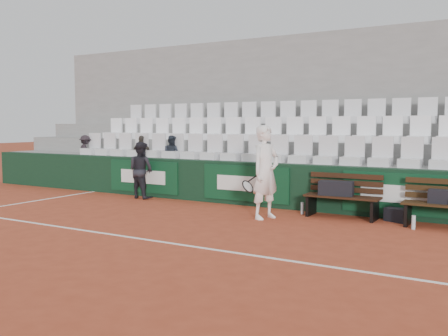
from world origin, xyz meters
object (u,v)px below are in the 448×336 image
at_px(bench_left, 342,207).
at_px(ball_kid, 141,170).
at_px(bench_right, 446,216).
at_px(sports_bag_ground, 397,215).
at_px(sports_bag_right, 444,197).
at_px(tennis_player, 266,172).
at_px(water_bottle_far, 414,222).
at_px(spectator_b, 142,138).
at_px(water_bottle_near, 302,208).
at_px(spectator_c, 171,138).
at_px(sports_bag_left, 336,188).
at_px(spectator_a, 85,137).

relative_size(bench_left, ball_kid, 1.04).
bearing_deg(bench_right, sports_bag_ground, 164.72).
distance_m(sports_bag_right, tennis_player, 3.31).
bearing_deg(tennis_player, sports_bag_right, 13.94).
bearing_deg(bench_right, sports_bag_right, 133.78).
relative_size(water_bottle_far, spectator_b, 0.25).
height_order(water_bottle_near, spectator_c, spectator_c).
xyz_separation_m(bench_left, sports_bag_right, (1.90, -0.05, 0.35)).
distance_m(bench_left, spectator_c, 5.22).
distance_m(sports_bag_right, water_bottle_far, 0.74).
relative_size(ball_kid, spectator_b, 1.41).
xyz_separation_m(bench_left, water_bottle_near, (-0.84, -0.01, -0.10)).
distance_m(water_bottle_near, spectator_c, 4.47).
xyz_separation_m(bench_right, tennis_player, (-3.23, -0.75, 0.71)).
relative_size(sports_bag_left, spectator_c, 0.65).
bearing_deg(spectator_a, ball_kid, -174.82).
relative_size(sports_bag_right, sports_bag_ground, 1.23).
distance_m(sports_bag_left, spectator_b, 6.02).
bearing_deg(bench_left, sports_bag_left, -171.27).
xyz_separation_m(spectator_b, spectator_c, (1.02, 0.00, 0.01)).
xyz_separation_m(water_bottle_near, water_bottle_far, (2.28, -0.42, 0.00)).
bearing_deg(water_bottle_near, spectator_c, 166.20).
height_order(sports_bag_left, ball_kid, ball_kid).
relative_size(spectator_b, spectator_c, 0.99).
xyz_separation_m(sports_bag_right, tennis_player, (-3.19, -0.79, 0.36)).
xyz_separation_m(ball_kid, spectator_a, (-2.91, 0.93, 0.79)).
distance_m(water_bottle_far, spectator_a, 9.80).
bearing_deg(ball_kid, sports_bag_ground, -173.74).
distance_m(sports_bag_left, water_bottle_far, 1.69).
relative_size(sports_bag_left, ball_kid, 0.47).
xyz_separation_m(water_bottle_far, ball_kid, (-6.68, 0.50, 0.59)).
height_order(bench_left, spectator_c, spectator_c).
bearing_deg(water_bottle_far, bench_left, 163.19).
xyz_separation_m(sports_bag_right, spectator_a, (-10.04, 1.05, 0.93)).
bearing_deg(bench_left, spectator_a, 173.00).
relative_size(bench_right, sports_bag_ground, 3.47).
bearing_deg(spectator_c, spectator_b, 1.47).
bearing_deg(spectator_b, ball_kid, 112.15).
distance_m(bench_right, sports_bag_right, 0.35).
bearing_deg(sports_bag_ground, ball_kid, -179.19).
bearing_deg(sports_bag_left, spectator_a, 172.77).
height_order(bench_left, water_bottle_near, bench_left).
bearing_deg(water_bottle_far, spectator_c, 167.36).
height_order(water_bottle_far, spectator_a, spectator_a).
distance_m(sports_bag_ground, water_bottle_near, 1.89).
relative_size(sports_bag_left, water_bottle_near, 2.70).
bearing_deg(tennis_player, water_bottle_far, 8.41).
bearing_deg(sports_bag_left, bench_left, 8.73).
distance_m(ball_kid, spectator_b, 1.43).
relative_size(sports_bag_ground, water_bottle_near, 1.72).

